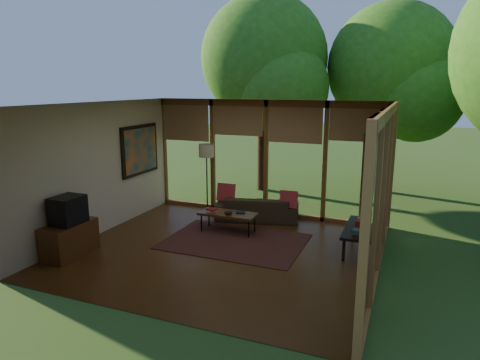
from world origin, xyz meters
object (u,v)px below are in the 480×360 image
at_px(sofa, 257,208).
at_px(media_cabinet, 70,239).
at_px(television, 68,210).
at_px(coffee_table, 228,214).
at_px(side_console, 362,230).
at_px(floor_lamp, 206,155).

distance_m(sofa, media_cabinet, 4.05).
relative_size(media_cabinet, television, 1.82).
relative_size(television, coffee_table, 0.46).
distance_m(coffee_table, side_console, 2.71).
bearing_deg(floor_lamp, media_cabinet, -107.70).
xyz_separation_m(sofa, media_cabinet, (-2.44, -3.23, 0.03)).
distance_m(sofa, floor_lamp, 1.77).
height_order(television, floor_lamp, floor_lamp).
bearing_deg(television, sofa, 53.14).
bearing_deg(sofa, media_cabinet, 39.04).
bearing_deg(floor_lamp, sofa, -7.40).
bearing_deg(sofa, television, 39.27).
height_order(sofa, floor_lamp, floor_lamp).
bearing_deg(coffee_table, television, -134.26).
bearing_deg(floor_lamp, coffee_table, -48.21).
height_order(floor_lamp, coffee_table, floor_lamp).
distance_m(media_cabinet, side_console, 5.34).
xyz_separation_m(floor_lamp, side_console, (3.78, -1.22, -1.00)).
distance_m(sofa, coffee_table, 1.07).
bearing_deg(television, side_console, 24.23).
relative_size(sofa, television, 3.41).
bearing_deg(coffee_table, sofa, 74.94).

